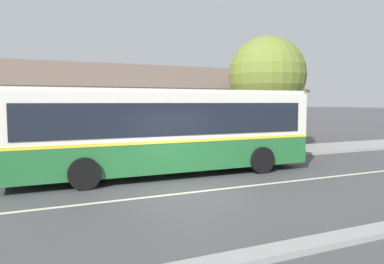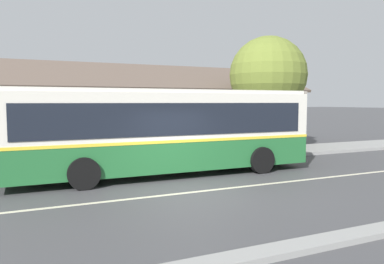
{
  "view_description": "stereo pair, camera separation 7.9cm",
  "coord_description": "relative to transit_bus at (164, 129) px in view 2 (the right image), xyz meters",
  "views": [
    {
      "loc": [
        -4.55,
        -9.89,
        2.67
      ],
      "look_at": [
        1.39,
        2.94,
        1.54
      ],
      "focal_mm": 35.0,
      "sensor_mm": 36.0,
      "label": 1
    },
    {
      "loc": [
        -4.48,
        -9.92,
        2.67
      ],
      "look_at": [
        1.39,
        2.94,
        1.54
      ],
      "focal_mm": 35.0,
      "sensor_mm": 36.0,
      "label": 2
    }
  ],
  "objects": [
    {
      "name": "transit_bus",
      "position": [
        0.0,
        0.0,
        0.0
      ],
      "size": [
        11.17,
        2.83,
        3.11
      ],
      "color": "#236633",
      "rests_on": "ground"
    },
    {
      "name": "bench_down_street",
      "position": [
        -3.35,
        2.55,
        -1.11
      ],
      "size": [
        1.57,
        0.51,
        0.94
      ],
      "color": "#4C4C4C",
      "rests_on": "sidewalk_far"
    },
    {
      "name": "community_building",
      "position": [
        -0.54,
        9.69,
        0.12
      ],
      "size": [
        24.78,
        8.45,
        6.02
      ],
      "color": "gray",
      "rests_on": "ground"
    },
    {
      "name": "lane_divider_stripe",
      "position": [
        -0.26,
        -2.9,
        -1.67
      ],
      "size": [
        60.0,
        0.16,
        0.01
      ],
      "primitive_type": "cube",
      "color": "beige",
      "rests_on": "ground"
    },
    {
      "name": "ground_plane",
      "position": [
        -0.26,
        -2.9,
        -1.67
      ],
      "size": [
        300.0,
        300.0,
        0.0
      ],
      "primitive_type": "plane",
      "color": "#424244"
    },
    {
      "name": "curb_near",
      "position": [
        -0.26,
        -7.65,
        -1.61
      ],
      "size": [
        60.0,
        0.5,
        0.12
      ],
      "primitive_type": "cube",
      "color": "gray",
      "rests_on": "ground"
    },
    {
      "name": "sidewalk_far",
      "position": [
        -0.26,
        3.1,
        -1.6
      ],
      "size": [
        60.0,
        3.0,
        0.15
      ],
      "primitive_type": "cube",
      "color": "gray",
      "rests_on": "ground"
    },
    {
      "name": "street_tree_primary",
      "position": [
        7.67,
        4.13,
        2.35
      ],
      "size": [
        4.17,
        4.17,
        6.23
      ],
      "color": "#4C3828",
      "rests_on": "ground"
    }
  ]
}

